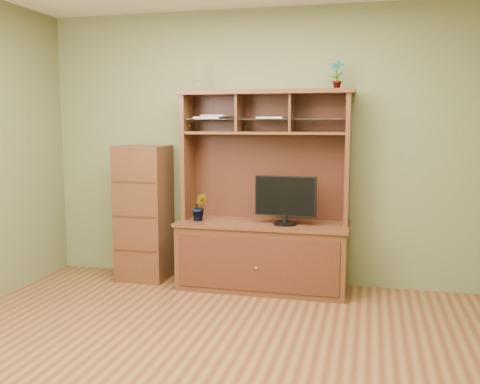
% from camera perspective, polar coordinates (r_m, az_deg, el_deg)
% --- Properties ---
extents(room, '(4.54, 4.04, 2.74)m').
position_cam_1_polar(room, '(3.40, -3.99, 3.25)').
color(room, '#592D19').
rests_on(room, ground).
extents(media_hutch, '(1.66, 0.61, 1.90)m').
position_cam_1_polar(media_hutch, '(5.17, 2.48, -4.61)').
color(media_hutch, '#442413').
rests_on(media_hutch, room).
extents(monitor, '(0.58, 0.22, 0.46)m').
position_cam_1_polar(monitor, '(4.98, 4.85, -0.76)').
color(monitor, black).
rests_on(monitor, media_hutch).
extents(orchid_plant, '(0.18, 0.16, 0.27)m').
position_cam_1_polar(orchid_plant, '(5.19, -4.33, -1.60)').
color(orchid_plant, '#32541C').
rests_on(orchid_plant, media_hutch).
extents(top_plant, '(0.16, 0.12, 0.27)m').
position_cam_1_polar(top_plant, '(5.06, 10.27, 12.23)').
color(top_plant, '#366122').
rests_on(top_plant, media_hutch).
extents(reed_diffuser, '(0.06, 0.06, 0.30)m').
position_cam_1_polar(reed_diffuser, '(5.31, -4.41, 11.91)').
color(reed_diffuser, silver).
rests_on(reed_diffuser, media_hutch).
extents(magazines, '(0.90, 0.23, 0.04)m').
position_cam_1_polar(magazines, '(5.20, -0.92, 7.99)').
color(magazines, '#B7B7BC').
rests_on(magazines, media_hutch).
extents(side_cabinet, '(0.49, 0.45, 1.37)m').
position_cam_1_polar(side_cabinet, '(5.54, -10.22, -2.20)').
color(side_cabinet, '#442413').
rests_on(side_cabinet, room).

